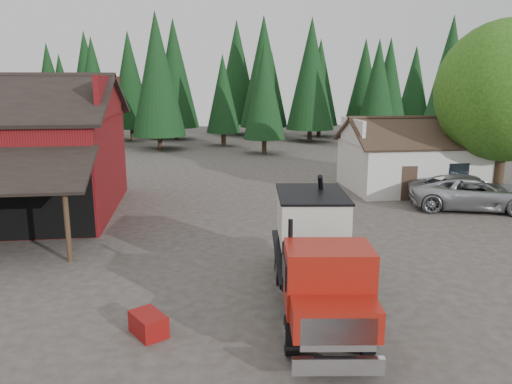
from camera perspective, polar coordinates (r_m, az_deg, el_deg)
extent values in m
plane|color=#413833|center=(18.07, -4.18, -9.42)|extent=(120.00, 120.00, 0.00)
cube|color=black|center=(30.95, -26.95, 9.84)|extent=(12.80, 5.53, 2.35)
cube|color=maroon|center=(27.06, -16.47, 10.47)|extent=(0.25, 7.00, 2.00)
cylinder|color=#382619|center=(20.15, -20.75, -3.69)|extent=(0.20, 0.20, 2.80)
cube|color=silver|center=(33.23, 17.39, 2.90)|extent=(8.00, 6.00, 3.00)
cube|color=#38281E|center=(31.60, 18.78, 6.46)|extent=(8.60, 3.42, 1.80)
cube|color=#38281E|center=(34.31, 16.59, 7.04)|extent=(8.60, 3.42, 1.80)
cube|color=silver|center=(31.47, 10.98, 6.87)|extent=(0.20, 4.20, 1.50)
cube|color=silver|center=(34.82, 23.66, 6.58)|extent=(0.20, 4.20, 1.50)
cube|color=#38281E|center=(30.00, 17.10, 0.95)|extent=(0.90, 0.06, 2.00)
cube|color=black|center=(31.25, 22.19, 2.14)|extent=(1.20, 0.06, 1.00)
cylinder|color=#382619|center=(32.57, 26.01, 2.19)|extent=(0.60, 0.60, 3.20)
sphere|color=#204E12|center=(32.16, 26.81, 10.27)|extent=(8.00, 8.00, 8.00)
sphere|color=#204E12|center=(32.23, 24.01, 8.39)|extent=(4.40, 4.40, 4.40)
cylinder|color=#382619|center=(47.61, 0.95, 5.40)|extent=(0.44, 0.44, 1.60)
cone|color=black|center=(47.24, 0.97, 11.54)|extent=(3.96, 3.96, 9.00)
cylinder|color=#382619|center=(48.83, 20.66, 4.77)|extent=(0.44, 0.44, 1.60)
cone|color=black|center=(48.47, 21.22, 11.93)|extent=(4.84, 4.84, 11.00)
cylinder|color=#382619|center=(51.18, -10.92, 5.68)|extent=(0.44, 0.44, 1.60)
cone|color=black|center=(50.83, -11.24, 13.08)|extent=(5.28, 5.28, 12.00)
cylinder|color=black|center=(13.11, 4.02, -15.98)|extent=(0.44, 1.03, 1.00)
cylinder|color=black|center=(13.39, 12.51, -15.63)|extent=(0.44, 1.03, 1.00)
cylinder|color=black|center=(17.06, 2.87, -8.97)|extent=(0.44, 1.03, 1.00)
cylinder|color=black|center=(17.27, 9.28, -8.84)|extent=(0.44, 1.03, 1.00)
cylinder|color=black|center=(18.24, 2.64, -7.50)|extent=(0.44, 1.03, 1.00)
cylinder|color=black|center=(18.44, 8.62, -7.41)|extent=(0.44, 1.03, 1.00)
cube|color=black|center=(15.66, 6.74, -9.62)|extent=(1.93, 7.88, 0.36)
cube|color=silver|center=(12.01, 9.38, -19.02)|extent=(2.09, 0.41, 0.41)
cube|color=silver|center=(11.73, 9.43, -15.76)|extent=(1.73, 0.30, 0.82)
cube|color=maroon|center=(12.14, 9.01, -13.98)|extent=(2.17, 1.42, 0.77)
cube|color=maroon|center=(13.00, 8.23, -9.69)|extent=(2.35, 1.80, 1.68)
cube|color=black|center=(12.23, 8.78, -9.79)|extent=(1.90, 0.30, 0.82)
cylinder|color=black|center=(13.48, 3.93, -6.49)|extent=(0.14, 0.14, 1.64)
cube|color=black|center=(13.85, 7.66, -8.45)|extent=(2.22, 0.38, 1.45)
cube|color=black|center=(16.75, 6.22, -7.21)|extent=(2.93, 5.51, 0.15)
cube|color=beige|center=(16.35, 6.33, -2.77)|extent=(2.44, 3.23, 1.45)
cone|color=beige|center=(16.61, 6.25, -5.79)|extent=(2.23, 2.23, 0.64)
cube|color=black|center=(16.17, 6.39, -0.22)|extent=(2.54, 3.33, 0.07)
cylinder|color=black|center=(17.66, 7.60, -1.95)|extent=(0.90, 1.93, 2.77)
cube|color=maroon|center=(18.68, 3.80, -4.23)|extent=(0.63, 0.79, 0.41)
cylinder|color=silver|center=(14.15, 12.01, -12.74)|extent=(0.61, 0.96, 0.51)
imported|color=#A7A8AF|center=(29.13, 23.48, -0.07)|extent=(7.11, 4.77, 1.81)
cube|color=maroon|center=(14.32, -12.19, -14.55)|extent=(1.16, 1.30, 0.60)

